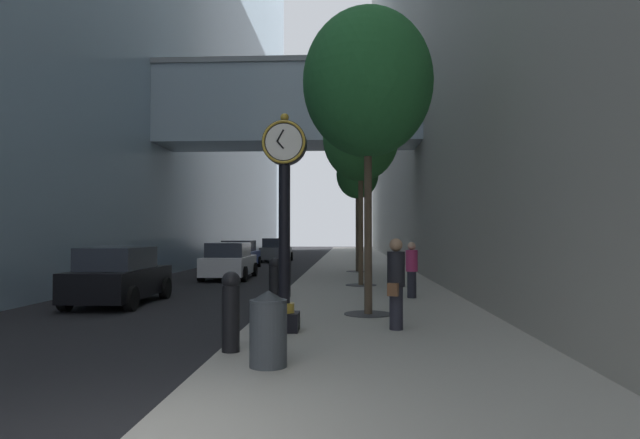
% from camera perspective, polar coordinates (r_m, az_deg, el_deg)
% --- Properties ---
extents(ground_plane, '(110.00, 110.00, 0.00)m').
position_cam_1_polar(ground_plane, '(31.77, -0.74, -5.08)').
color(ground_plane, black).
rests_on(ground_plane, ground).
extents(sidewalk_right, '(5.32, 80.00, 0.14)m').
position_cam_1_polar(sidewalk_right, '(34.70, 3.98, -4.66)').
color(sidewalk_right, '#9E998E').
rests_on(sidewalk_right, ground).
extents(street_clock, '(0.84, 0.55, 4.13)m').
position_cam_1_polar(street_clock, '(10.41, -3.73, 0.85)').
color(street_clock, black).
rests_on(street_clock, sidewalk_right).
extents(bollard_nearest, '(0.29, 0.29, 1.25)m').
position_cam_1_polar(bollard_nearest, '(8.76, -9.24, -9.22)').
color(bollard_nearest, black).
rests_on(bollard_nearest, sidewalk_right).
extents(bollard_third, '(0.29, 0.29, 1.25)m').
position_cam_1_polar(bollard_third, '(13.71, -4.76, -6.44)').
color(bollard_third, black).
rests_on(bollard_third, sidewalk_right).
extents(bollard_fourth, '(0.29, 0.29, 1.25)m').
position_cam_1_polar(bollard_fourth, '(16.20, -3.56, -5.69)').
color(bollard_fourth, black).
rests_on(bollard_fourth, sidewalk_right).
extents(street_tree_near, '(2.99, 2.99, 7.04)m').
position_cam_1_polar(street_tree_near, '(13.05, 4.98, 13.92)').
color(street_tree_near, '#333335').
rests_on(street_tree_near, sidewalk_right).
extents(street_tree_mid_near, '(2.73, 2.73, 6.88)m').
position_cam_1_polar(street_tree_mid_near, '(20.00, 4.25, 8.42)').
color(street_tree_mid_near, '#333335').
rests_on(street_tree_mid_near, sidewalk_right).
extents(street_tree_mid_far, '(2.06, 2.06, 5.94)m').
position_cam_1_polar(street_tree_mid_far, '(26.97, 3.90, 4.60)').
color(street_tree_mid_far, '#333335').
rests_on(street_tree_mid_far, sidewalk_right).
extents(trash_bin, '(0.53, 0.53, 1.05)m').
position_cam_1_polar(trash_bin, '(7.75, -5.39, -11.10)').
color(trash_bin, '#383D42').
rests_on(trash_bin, sidewalk_right).
extents(pedestrian_walking, '(0.44, 0.52, 1.75)m').
position_cam_1_polar(pedestrian_walking, '(10.67, 7.90, -6.37)').
color(pedestrian_walking, '#23232D').
rests_on(pedestrian_walking, sidewalk_right).
extents(pedestrian_by_clock, '(0.35, 0.35, 1.60)m').
position_cam_1_polar(pedestrian_by_clock, '(16.03, 9.50, -5.03)').
color(pedestrian_by_clock, '#23232D').
rests_on(pedestrian_by_clock, sidewalk_right).
extents(car_grey_near, '(2.10, 4.01, 1.68)m').
position_cam_1_polar(car_grey_near, '(39.47, -4.57, -3.21)').
color(car_grey_near, slate).
rests_on(car_grey_near, ground).
extents(car_white_mid, '(2.12, 4.44, 1.60)m').
position_cam_1_polar(car_white_mid, '(24.46, -9.42, -4.30)').
color(car_white_mid, silver).
rests_on(car_white_mid, ground).
extents(car_black_far, '(1.98, 4.06, 1.60)m').
position_cam_1_polar(car_black_far, '(16.45, -20.14, -5.58)').
color(car_black_far, black).
rests_on(car_black_far, ground).
extents(car_blue_trailing, '(2.15, 4.24, 1.60)m').
position_cam_1_polar(car_blue_trailing, '(31.68, -8.36, -3.66)').
color(car_blue_trailing, navy).
rests_on(car_blue_trailing, ground).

